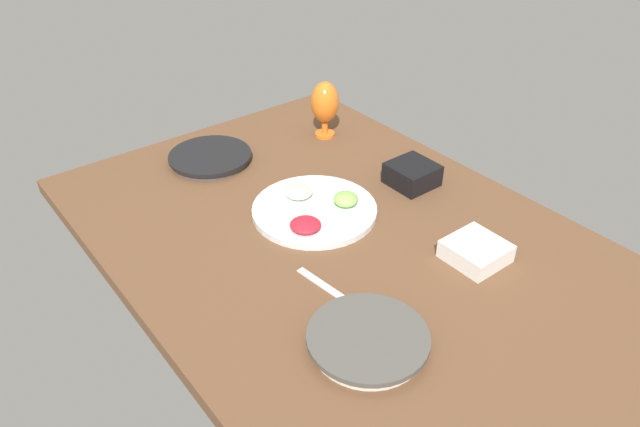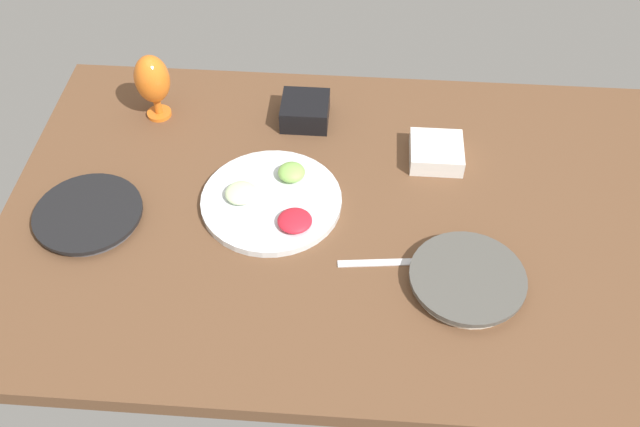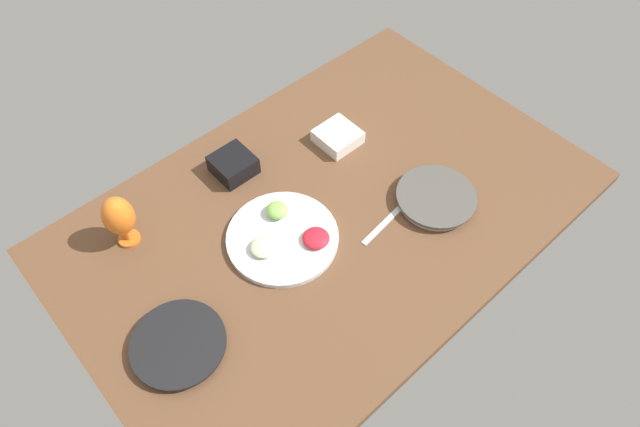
% 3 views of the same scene
% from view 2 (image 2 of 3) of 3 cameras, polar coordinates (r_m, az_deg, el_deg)
% --- Properties ---
extents(ground_plane, '(1.60, 1.04, 0.04)m').
position_cam_2_polar(ground_plane, '(1.69, 1.96, -0.26)').
color(ground_plane, brown).
extents(dinner_plate_left, '(0.25, 0.25, 0.03)m').
position_cam_2_polar(dinner_plate_left, '(1.56, 11.62, -5.19)').
color(dinner_plate_left, silver).
rests_on(dinner_plate_left, ground_plane).
extents(dinner_plate_right, '(0.25, 0.25, 0.03)m').
position_cam_2_polar(dinner_plate_right, '(1.73, -17.92, -0.10)').
color(dinner_plate_right, '#4C4C51').
rests_on(dinner_plate_right, ground_plane).
extents(fruit_platter, '(0.33, 0.33, 0.05)m').
position_cam_2_polar(fruit_platter, '(1.69, -3.82, 1.10)').
color(fruit_platter, silver).
rests_on(fruit_platter, ground_plane).
extents(hurricane_glass_orange, '(0.09, 0.09, 0.18)m').
position_cam_2_polar(hurricane_glass_orange, '(1.91, -13.18, 10.25)').
color(hurricane_glass_orange, orange).
rests_on(hurricane_glass_orange, ground_plane).
extents(square_bowl_white, '(0.13, 0.13, 0.05)m').
position_cam_2_polar(square_bowl_white, '(1.81, 9.24, 4.88)').
color(square_bowl_white, white).
rests_on(square_bowl_white, ground_plane).
extents(square_bowl_black, '(0.12, 0.12, 0.06)m').
position_cam_2_polar(square_bowl_black, '(1.89, -1.19, 8.24)').
color(square_bowl_black, black).
rests_on(square_bowl_black, ground_plane).
extents(fork_by_left_plate, '(0.18, 0.04, 0.01)m').
position_cam_2_polar(fork_by_left_plate, '(1.58, 4.68, -3.89)').
color(fork_by_left_plate, silver).
rests_on(fork_by_left_plate, ground_plane).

